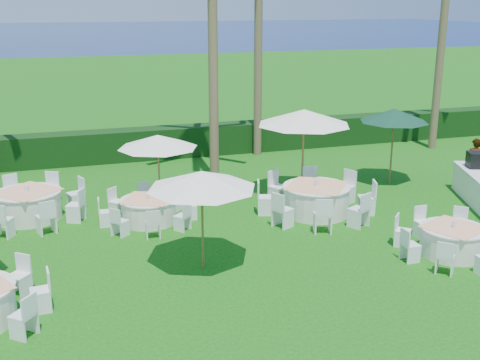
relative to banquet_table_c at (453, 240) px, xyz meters
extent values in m
plane|color=#0F4E0D|center=(-6.26, -0.26, -0.37)|extent=(120.00, 120.00, 0.00)
cube|color=black|center=(-6.26, 11.74, 0.23)|extent=(34.00, 1.00, 1.20)
plane|color=#07174B|center=(-6.26, 101.74, -0.37)|extent=(260.00, 260.00, 0.00)
cube|color=white|center=(-9.71, 0.09, 0.05)|extent=(0.43, 0.43, 0.86)
cube|color=white|center=(-10.15, 0.97, 0.05)|extent=(0.56, 0.56, 0.86)
cube|color=white|center=(-10.01, -0.84, 0.05)|extent=(0.56, 0.56, 0.86)
cylinder|color=silver|center=(0.00, 0.00, -0.04)|extent=(1.56, 1.56, 0.68)
cylinder|color=silver|center=(0.00, 0.00, 0.31)|extent=(1.62, 1.62, 0.03)
cube|color=#FFAC7C|center=(0.00, 0.00, 0.34)|extent=(1.66, 1.66, 0.01)
cylinder|color=silver|center=(0.00, 0.00, 0.42)|extent=(0.11, 0.11, 0.14)
cube|color=white|center=(0.84, 0.88, 0.03)|extent=(0.53, 0.53, 0.81)
cube|color=white|center=(-0.03, 1.21, 0.03)|extent=(0.39, 0.39, 0.81)
cube|color=white|center=(-0.88, 0.84, 0.03)|extent=(0.53, 0.53, 0.81)
cube|color=white|center=(-1.21, -0.03, 0.03)|extent=(0.39, 0.39, 0.81)
cube|color=white|center=(-0.84, -0.88, 0.03)|extent=(0.53, 0.53, 0.81)
cylinder|color=silver|center=(-10.05, 5.82, 0.02)|extent=(1.82, 1.82, 0.79)
cylinder|color=silver|center=(-10.05, 5.82, 0.43)|extent=(1.90, 1.90, 0.03)
cube|color=#FFAC7C|center=(-10.05, 5.82, 0.45)|extent=(2.08, 2.08, 0.01)
cylinder|color=silver|center=(-10.05, 5.82, 0.54)|extent=(0.13, 0.13, 0.17)
cube|color=white|center=(-8.71, 6.29, 0.10)|extent=(0.56, 0.56, 0.95)
cube|color=white|center=(-9.43, 7.11, 0.10)|extent=(0.59, 0.59, 0.95)
cube|color=white|center=(-10.52, 7.17, 0.10)|extent=(0.56, 0.56, 0.95)
cube|color=white|center=(-10.67, 4.54, 0.10)|extent=(0.59, 0.59, 0.95)
cube|color=white|center=(-9.58, 4.48, 0.10)|extent=(0.56, 0.56, 0.95)
cube|color=white|center=(-8.77, 5.21, 0.10)|extent=(0.59, 0.59, 0.95)
cylinder|color=silver|center=(-6.81, 4.51, -0.04)|extent=(1.52, 1.52, 0.66)
cylinder|color=silver|center=(-6.81, 4.51, 0.30)|extent=(1.59, 1.59, 0.03)
cube|color=#FFAC7C|center=(-6.81, 4.51, 0.32)|extent=(1.65, 1.65, 0.01)
cylinder|color=silver|center=(-6.81, 4.51, 0.41)|extent=(0.11, 0.11, 0.14)
cube|color=white|center=(-5.91, 5.30, 0.02)|extent=(0.52, 0.52, 0.79)
cube|color=white|center=(-6.73, 5.70, 0.02)|extent=(0.39, 0.39, 0.79)
cube|color=white|center=(-7.59, 5.40, 0.02)|extent=(0.52, 0.52, 0.79)
cube|color=white|center=(-8.00, 4.59, 0.02)|extent=(0.39, 0.39, 0.79)
cube|color=white|center=(-7.70, 3.72, 0.02)|extent=(0.52, 0.52, 0.79)
cube|color=white|center=(-6.88, 3.32, 0.02)|extent=(0.39, 0.39, 0.79)
cube|color=white|center=(-6.02, 3.62, 0.02)|extent=(0.52, 0.52, 0.79)
cube|color=white|center=(-5.62, 4.43, 0.02)|extent=(0.39, 0.39, 0.79)
cylinder|color=silver|center=(-1.99, 3.73, 0.04)|extent=(1.91, 1.91, 0.83)
cylinder|color=silver|center=(-1.99, 3.73, 0.46)|extent=(1.99, 1.99, 0.03)
cube|color=#FFAC7C|center=(-1.99, 3.73, 0.49)|extent=(2.17, 2.17, 0.01)
cylinder|color=silver|center=(-1.99, 3.73, 0.57)|extent=(0.13, 0.13, 0.18)
cube|color=white|center=(-0.67, 4.42, 0.12)|extent=(0.63, 0.63, 0.99)
cube|color=white|center=(-1.55, 5.15, 0.12)|extent=(0.58, 0.58, 0.99)
cube|color=white|center=(-2.68, 5.05, 0.12)|extent=(0.63, 0.63, 0.99)
cube|color=white|center=(-3.41, 4.17, 0.12)|extent=(0.58, 0.58, 0.99)
cube|color=white|center=(-3.31, 3.04, 0.12)|extent=(0.63, 0.63, 0.99)
cube|color=white|center=(-2.44, 2.31, 0.12)|extent=(0.58, 0.58, 0.99)
cube|color=white|center=(-1.30, 2.41, 0.12)|extent=(0.63, 0.63, 0.99)
cube|color=white|center=(-0.57, 3.28, 0.12)|extent=(0.58, 0.58, 0.99)
cylinder|color=brown|center=(-6.08, 1.09, 0.76)|extent=(0.05, 0.05, 2.28)
cone|color=white|center=(-6.08, 1.09, 1.79)|extent=(2.54, 2.54, 0.41)
sphere|color=brown|center=(-6.08, 1.09, 1.93)|extent=(0.09, 0.09, 0.09)
cylinder|color=brown|center=(-6.26, 5.71, 0.70)|extent=(0.05, 0.05, 2.16)
cone|color=white|center=(-6.26, 5.71, 1.67)|extent=(2.39, 2.39, 0.39)
sphere|color=brown|center=(-6.26, 5.71, 1.81)|extent=(0.09, 0.09, 0.09)
cylinder|color=brown|center=(-1.70, 5.46, 0.98)|extent=(0.06, 0.06, 2.70)
cone|color=white|center=(-1.70, 5.46, 2.19)|extent=(2.97, 2.97, 0.49)
sphere|color=brown|center=(-1.70, 5.46, 2.36)|extent=(0.11, 0.11, 0.11)
cylinder|color=brown|center=(1.74, 5.83, 0.87)|extent=(0.06, 0.06, 2.50)
cone|color=#0F3724|center=(1.74, 5.83, 2.00)|extent=(2.31, 2.31, 0.45)
sphere|color=brown|center=(1.74, 5.83, 2.15)|extent=(0.10, 0.10, 0.10)
cube|color=black|center=(3.54, 3.81, 0.81)|extent=(0.61, 0.67, 0.50)
imported|color=gray|center=(4.22, 4.70, 0.45)|extent=(0.71, 0.59, 1.65)
cylinder|color=brown|center=(-3.97, 7.85, 4.73)|extent=(0.32, 0.32, 10.20)
cylinder|color=brown|center=(-1.29, 11.04, 4.25)|extent=(0.32, 0.32, 9.25)
cylinder|color=brown|center=(6.18, 9.82, 4.56)|extent=(0.32, 0.32, 9.88)
camera|label=1|loc=(-9.15, -11.57, 5.67)|focal=45.00mm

